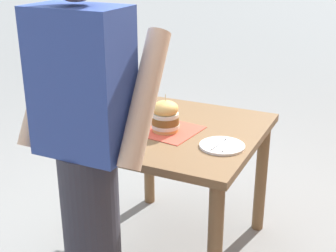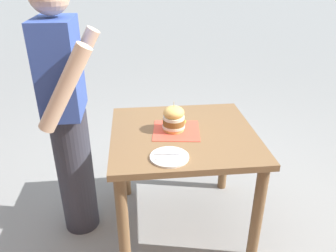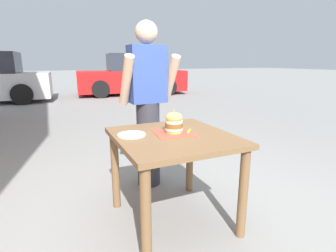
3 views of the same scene
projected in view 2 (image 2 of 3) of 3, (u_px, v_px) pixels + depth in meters
ground_plane at (181, 221)px, 2.44m from camera, size 80.00×80.00×0.00m
patio_table at (183, 150)px, 2.17m from camera, size 0.88×0.93×0.75m
serving_paper at (176, 131)px, 2.13m from camera, size 0.33×0.33×0.00m
sandwich at (174, 118)px, 2.10m from camera, size 0.15×0.15×0.20m
pickle_spear at (181, 121)px, 2.23m from camera, size 0.07×0.08×0.02m
side_plate_with_forks at (169, 157)px, 1.83m from camera, size 0.22×0.22×0.02m
diner_across_table at (67, 114)px, 2.03m from camera, size 0.55×0.35×1.69m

